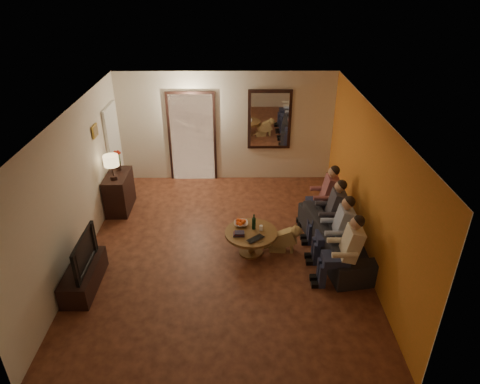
{
  "coord_description": "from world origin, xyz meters",
  "views": [
    {
      "loc": [
        0.25,
        -6.46,
        4.7
      ],
      "look_at": [
        0.3,
        0.3,
        1.05
      ],
      "focal_mm": 32.0,
      "sensor_mm": 36.0,
      "label": 1
    }
  ],
  "objects_px": {
    "dresser": "(119,192)",
    "coffee_table": "(251,242)",
    "person_a": "(346,254)",
    "person_c": "(331,214)",
    "bowl": "(241,224)",
    "table_lamp": "(112,167)",
    "laptop": "(257,240)",
    "sofa": "(339,236)",
    "person_b": "(338,233)",
    "dog": "(283,238)",
    "tv_stand": "(84,277)",
    "person_d": "(325,198)",
    "wine_bottle": "(254,221)",
    "tv": "(79,253)"
  },
  "relations": [
    {
      "from": "sofa",
      "to": "dresser",
      "type": "bearing_deg",
      "value": 60.56
    },
    {
      "from": "tv",
      "to": "person_d",
      "type": "relative_size",
      "value": 0.83
    },
    {
      "from": "tv_stand",
      "to": "sofa",
      "type": "height_order",
      "value": "sofa"
    },
    {
      "from": "tv_stand",
      "to": "coffee_table",
      "type": "bearing_deg",
      "value": 18.15
    },
    {
      "from": "person_a",
      "to": "person_d",
      "type": "bearing_deg",
      "value": 90.0
    },
    {
      "from": "coffee_table",
      "to": "bowl",
      "type": "height_order",
      "value": "bowl"
    },
    {
      "from": "dresser",
      "to": "person_a",
      "type": "relative_size",
      "value": 0.76
    },
    {
      "from": "sofa",
      "to": "coffee_table",
      "type": "xyz_separation_m",
      "value": [
        -1.59,
        -0.04,
        -0.1
      ]
    },
    {
      "from": "bowl",
      "to": "table_lamp",
      "type": "bearing_deg",
      "value": 155.53
    },
    {
      "from": "dresser",
      "to": "sofa",
      "type": "relative_size",
      "value": 0.41
    },
    {
      "from": "person_a",
      "to": "wine_bottle",
      "type": "height_order",
      "value": "person_a"
    },
    {
      "from": "tv_stand",
      "to": "laptop",
      "type": "height_order",
      "value": "laptop"
    },
    {
      "from": "bowl",
      "to": "wine_bottle",
      "type": "xyz_separation_m",
      "value": [
        0.23,
        -0.12,
        0.12
      ]
    },
    {
      "from": "person_a",
      "to": "person_c",
      "type": "xyz_separation_m",
      "value": [
        0.0,
        1.2,
        0.0
      ]
    },
    {
      "from": "dresser",
      "to": "dog",
      "type": "bearing_deg",
      "value": -25.01
    },
    {
      "from": "laptop",
      "to": "table_lamp",
      "type": "bearing_deg",
      "value": 109.56
    },
    {
      "from": "person_a",
      "to": "bowl",
      "type": "bearing_deg",
      "value": 147.16
    },
    {
      "from": "person_b",
      "to": "person_c",
      "type": "bearing_deg",
      "value": 90.0
    },
    {
      "from": "dog",
      "to": "wine_bottle",
      "type": "bearing_deg",
      "value": -179.84
    },
    {
      "from": "tv_stand",
      "to": "bowl",
      "type": "distance_m",
      "value": 2.81
    },
    {
      "from": "person_b",
      "to": "laptop",
      "type": "distance_m",
      "value": 1.4
    },
    {
      "from": "table_lamp",
      "to": "sofa",
      "type": "distance_m",
      "value": 4.6
    },
    {
      "from": "person_a",
      "to": "person_c",
      "type": "relative_size",
      "value": 1.0
    },
    {
      "from": "bowl",
      "to": "person_a",
      "type": "bearing_deg",
      "value": -32.84
    },
    {
      "from": "wine_bottle",
      "to": "sofa",
      "type": "bearing_deg",
      "value": -2.19
    },
    {
      "from": "tv_stand",
      "to": "bowl",
      "type": "bearing_deg",
      "value": 23.59
    },
    {
      "from": "table_lamp",
      "to": "laptop",
      "type": "height_order",
      "value": "table_lamp"
    },
    {
      "from": "person_b",
      "to": "laptop",
      "type": "bearing_deg",
      "value": -179.13
    },
    {
      "from": "person_b",
      "to": "dog",
      "type": "height_order",
      "value": "person_b"
    },
    {
      "from": "tv",
      "to": "bowl",
      "type": "xyz_separation_m",
      "value": [
        2.57,
        1.12,
        -0.19
      ]
    },
    {
      "from": "person_b",
      "to": "table_lamp",
      "type": "bearing_deg",
      "value": 158.76
    },
    {
      "from": "person_d",
      "to": "wine_bottle",
      "type": "height_order",
      "value": "person_d"
    },
    {
      "from": "dog",
      "to": "table_lamp",
      "type": "bearing_deg",
      "value": 163.47
    },
    {
      "from": "sofa",
      "to": "bowl",
      "type": "xyz_separation_m",
      "value": [
        -1.77,
        0.18,
        0.16
      ]
    },
    {
      "from": "table_lamp",
      "to": "coffee_table",
      "type": "height_order",
      "value": "table_lamp"
    },
    {
      "from": "tv_stand",
      "to": "dog",
      "type": "distance_m",
      "value": 3.47
    },
    {
      "from": "person_c",
      "to": "coffee_table",
      "type": "xyz_separation_m",
      "value": [
        -1.49,
        -0.34,
        -0.38
      ]
    },
    {
      "from": "dresser",
      "to": "person_b",
      "type": "distance_m",
      "value": 4.63
    },
    {
      "from": "dresser",
      "to": "tv_stand",
      "type": "relative_size",
      "value": 0.78
    },
    {
      "from": "tv_stand",
      "to": "person_b",
      "type": "distance_m",
      "value": 4.3
    },
    {
      "from": "person_c",
      "to": "person_d",
      "type": "relative_size",
      "value": 1.0
    },
    {
      "from": "person_a",
      "to": "table_lamp",
      "type": "bearing_deg",
      "value": 152.07
    },
    {
      "from": "tv",
      "to": "person_a",
      "type": "bearing_deg",
      "value": -89.44
    },
    {
      "from": "dresser",
      "to": "coffee_table",
      "type": "height_order",
      "value": "dresser"
    },
    {
      "from": "person_a",
      "to": "dog",
      "type": "relative_size",
      "value": 2.14
    },
    {
      "from": "laptop",
      "to": "bowl",
      "type": "bearing_deg",
      "value": 79.19
    },
    {
      "from": "person_c",
      "to": "bowl",
      "type": "xyz_separation_m",
      "value": [
        -1.67,
        -0.12,
        -0.12
      ]
    },
    {
      "from": "table_lamp",
      "to": "sofa",
      "type": "relative_size",
      "value": 0.25
    },
    {
      "from": "person_d",
      "to": "coffee_table",
      "type": "xyz_separation_m",
      "value": [
        -1.49,
        -0.94,
        -0.38
      ]
    },
    {
      "from": "tv_stand",
      "to": "tv",
      "type": "bearing_deg",
      "value": 0.0
    }
  ]
}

